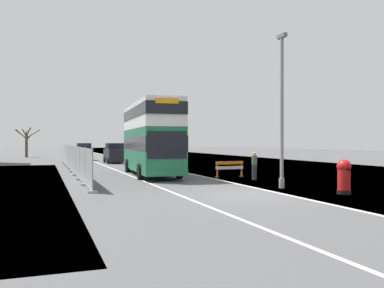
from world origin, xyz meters
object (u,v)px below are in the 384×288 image
lamppost_foreground (282,116)px  double_decker_bus (150,137)px  roadworks_barrier (230,167)px  red_pillar_postbox (344,175)px  car_receding_mid (84,152)px  car_oncoming_near (115,154)px  pedestrian_at_kerb (254,166)px

lamppost_foreground → double_decker_bus: bearing=112.1°
double_decker_bus → roadworks_barrier: 6.11m
double_decker_bus → red_pillar_postbox: bearing=-67.2°
roadworks_barrier → car_receding_mid: 29.11m
double_decker_bus → car_oncoming_near: bearing=89.3°
lamppost_foreground → red_pillar_postbox: (1.39, -2.92, -2.80)m
car_oncoming_near → double_decker_bus: bearing=-90.7°
double_decker_bus → pedestrian_at_kerb: double_decker_bus is taller
pedestrian_at_kerb → car_receding_mid: bearing=103.8°
roadworks_barrier → car_oncoming_near: 20.98m
double_decker_bus → pedestrian_at_kerb: bearing=-49.1°
lamppost_foreground → red_pillar_postbox: size_ratio=4.97×
red_pillar_postbox → car_receding_mid: car_receding_mid is taller
red_pillar_postbox → car_receding_mid: (-7.97, 37.81, 0.16)m
car_receding_mid → pedestrian_at_kerb: 31.31m
red_pillar_postbox → roadworks_barrier: size_ratio=0.81×
roadworks_barrier → car_receding_mid: car_receding_mid is taller
car_oncoming_near → pedestrian_at_kerb: bearing=-77.9°
lamppost_foreground → pedestrian_at_kerb: lamppost_foreground is taller
lamppost_foreground → car_receding_mid: bearing=100.7°
lamppost_foreground → pedestrian_at_kerb: 5.35m
red_pillar_postbox → car_oncoming_near: car_oncoming_near is taller
double_decker_bus → car_receding_mid: double_decker_bus is taller
double_decker_bus → pedestrian_at_kerb: 7.96m
car_oncoming_near → car_receding_mid: (-2.59, 7.75, -0.02)m
lamppost_foreground → pedestrian_at_kerb: bearing=78.9°
roadworks_barrier → car_receding_mid: (-6.77, 28.31, 0.35)m
lamppost_foreground → red_pillar_postbox: bearing=-64.5°
red_pillar_postbox → double_decker_bus: bearing=112.8°
double_decker_bus → roadworks_barrier: double_decker_bus is taller
car_receding_mid → car_oncoming_near: bearing=-71.5°
double_decker_bus → red_pillar_postbox: 14.50m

